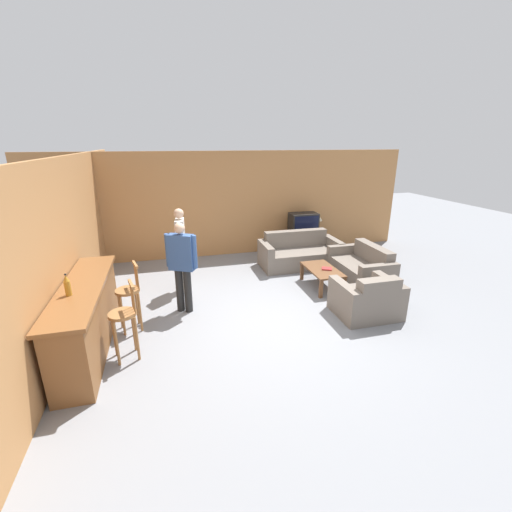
% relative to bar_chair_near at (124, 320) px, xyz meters
% --- Properties ---
extents(ground_plane, '(24.00, 24.00, 0.00)m').
position_rel_bar_chair_near_xyz_m(ground_plane, '(2.24, 0.50, -0.57)').
color(ground_plane, gray).
extents(wall_back, '(9.40, 0.08, 2.60)m').
position_rel_bar_chair_near_xyz_m(wall_back, '(2.24, 4.14, 0.73)').
color(wall_back, '#B27A47').
rests_on(wall_back, ground_plane).
extents(wall_left, '(0.08, 8.64, 2.60)m').
position_rel_bar_chair_near_xyz_m(wall_left, '(-0.87, 1.82, 0.73)').
color(wall_left, '#B27A47').
rests_on(wall_left, ground_plane).
extents(bar_counter, '(0.55, 2.50, 0.97)m').
position_rel_bar_chair_near_xyz_m(bar_counter, '(-0.53, 0.38, -0.08)').
color(bar_counter, brown).
rests_on(bar_counter, ground_plane).
extents(bar_chair_near, '(0.44, 0.44, 1.08)m').
position_rel_bar_chair_near_xyz_m(bar_chair_near, '(0.00, 0.00, 0.00)').
color(bar_chair_near, '#996638').
rests_on(bar_chair_near, ground_plane).
extents(bar_chair_mid, '(0.44, 0.44, 1.08)m').
position_rel_bar_chair_near_xyz_m(bar_chair_mid, '(-0.00, 0.77, 0.00)').
color(bar_chair_mid, '#996638').
rests_on(bar_chair_mid, ground_plane).
extents(couch_far, '(1.84, 0.88, 0.79)m').
position_rel_bar_chair_near_xyz_m(couch_far, '(3.62, 2.82, -0.29)').
color(couch_far, '#70665B').
rests_on(couch_far, ground_plane).
extents(armchair_near, '(1.01, 0.84, 0.77)m').
position_rel_bar_chair_near_xyz_m(armchair_near, '(3.80, 0.22, -0.29)').
color(armchair_near, '#70665B').
rests_on(armchair_near, ground_plane).
extents(loveseat_right, '(0.81, 1.49, 0.76)m').
position_rel_bar_chair_near_xyz_m(loveseat_right, '(4.53, 1.61, -0.29)').
color(loveseat_right, '#70665B').
rests_on(loveseat_right, ground_plane).
extents(coffee_table, '(0.55, 1.02, 0.39)m').
position_rel_bar_chair_near_xyz_m(coffee_table, '(3.58, 1.51, -0.24)').
color(coffee_table, brown).
rests_on(coffee_table, ground_plane).
extents(tv_unit, '(1.07, 0.50, 0.57)m').
position_rel_bar_chair_near_xyz_m(tv_unit, '(4.07, 3.74, -0.29)').
color(tv_unit, '#2D2319').
rests_on(tv_unit, ground_plane).
extents(tv, '(0.71, 0.44, 0.49)m').
position_rel_bar_chair_near_xyz_m(tv, '(4.07, 3.74, 0.24)').
color(tv, black).
rests_on(tv, tv_unit).
extents(bottle, '(0.08, 0.08, 0.29)m').
position_rel_bar_chair_near_xyz_m(bottle, '(-0.62, 0.08, 0.53)').
color(bottle, '#B27A23').
rests_on(bottle, bar_counter).
extents(book_on_table, '(0.24, 0.23, 0.03)m').
position_rel_bar_chair_near_xyz_m(book_on_table, '(3.65, 1.46, -0.16)').
color(book_on_table, maroon).
rests_on(book_on_table, coffee_table).
extents(table_lamp, '(0.27, 0.27, 0.49)m').
position_rel_bar_chair_near_xyz_m(table_lamp, '(4.46, 3.74, 0.36)').
color(table_lamp, brown).
rests_on(table_lamp, tv_unit).
extents(person_by_window, '(0.20, 0.50, 1.64)m').
position_rel_bar_chair_near_xyz_m(person_by_window, '(0.87, 2.06, 0.37)').
color(person_by_window, silver).
rests_on(person_by_window, ground_plane).
extents(person_by_counter, '(0.50, 0.35, 1.57)m').
position_rel_bar_chair_near_xyz_m(person_by_counter, '(0.84, 1.18, 0.31)').
color(person_by_counter, black).
rests_on(person_by_counter, ground_plane).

